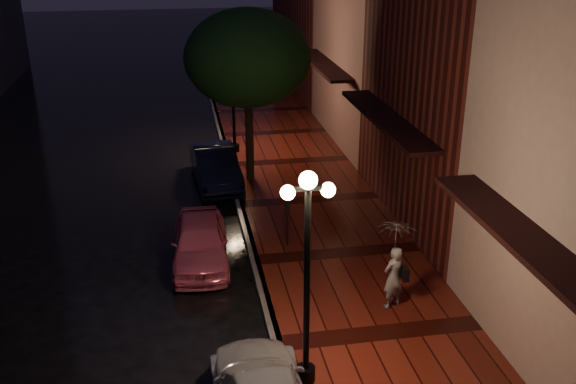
{
  "coord_description": "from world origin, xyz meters",
  "views": [
    {
      "loc": [
        -1.74,
        -14.88,
        8.23
      ],
      "look_at": [
        1.15,
        1.49,
        1.4
      ],
      "focal_mm": 40.0,
      "sensor_mm": 36.0,
      "label": 1
    }
  ],
  "objects_px": {
    "streetlamp_far": "(233,90)",
    "streetlamp_near": "(307,269)",
    "pink_car": "(200,242)",
    "woman_with_umbrella": "(395,252)",
    "street_tree": "(248,61)",
    "navy_car": "(215,166)",
    "parking_meter": "(288,220)"
  },
  "relations": [
    {
      "from": "streetlamp_far",
      "to": "streetlamp_near",
      "type": "bearing_deg",
      "value": -90.0
    },
    {
      "from": "streetlamp_far",
      "to": "pink_car",
      "type": "xyz_separation_m",
      "value": [
        -1.76,
        -8.61,
        -1.99
      ]
    },
    {
      "from": "streetlamp_near",
      "to": "woman_with_umbrella",
      "type": "distance_m",
      "value": 3.5
    },
    {
      "from": "street_tree",
      "to": "pink_car",
      "type": "distance_m",
      "value": 6.97
    },
    {
      "from": "pink_car",
      "to": "navy_car",
      "type": "bearing_deg",
      "value": 84.24
    },
    {
      "from": "navy_car",
      "to": "street_tree",
      "type": "bearing_deg",
      "value": -6.68
    },
    {
      "from": "navy_car",
      "to": "parking_meter",
      "type": "height_order",
      "value": "parking_meter"
    },
    {
      "from": "street_tree",
      "to": "navy_car",
      "type": "relative_size",
      "value": 1.45
    },
    {
      "from": "parking_meter",
      "to": "streetlamp_near",
      "type": "bearing_deg",
      "value": -109.67
    },
    {
      "from": "streetlamp_far",
      "to": "woman_with_umbrella",
      "type": "height_order",
      "value": "streetlamp_far"
    },
    {
      "from": "pink_car",
      "to": "parking_meter",
      "type": "xyz_separation_m",
      "value": [
        2.41,
        0.33,
        0.28
      ]
    },
    {
      "from": "streetlamp_near",
      "to": "pink_car",
      "type": "xyz_separation_m",
      "value": [
        -1.76,
        5.39,
        -1.99
      ]
    },
    {
      "from": "pink_car",
      "to": "streetlamp_far",
      "type": "bearing_deg",
      "value": 80.83
    },
    {
      "from": "streetlamp_far",
      "to": "pink_car",
      "type": "height_order",
      "value": "streetlamp_far"
    },
    {
      "from": "streetlamp_far",
      "to": "woman_with_umbrella",
      "type": "bearing_deg",
      "value": -78.1
    },
    {
      "from": "pink_car",
      "to": "woman_with_umbrella",
      "type": "xyz_separation_m",
      "value": [
        4.24,
        -3.15,
        0.94
      ]
    },
    {
      "from": "pink_car",
      "to": "parking_meter",
      "type": "distance_m",
      "value": 2.44
    },
    {
      "from": "pink_car",
      "to": "woman_with_umbrella",
      "type": "height_order",
      "value": "woman_with_umbrella"
    },
    {
      "from": "pink_car",
      "to": "woman_with_umbrella",
      "type": "relative_size",
      "value": 1.7
    },
    {
      "from": "street_tree",
      "to": "parking_meter",
      "type": "bearing_deg",
      "value": -85.76
    },
    {
      "from": "woman_with_umbrella",
      "to": "parking_meter",
      "type": "distance_m",
      "value": 3.99
    },
    {
      "from": "streetlamp_near",
      "to": "pink_car",
      "type": "distance_m",
      "value": 6.01
    },
    {
      "from": "pink_car",
      "to": "navy_car",
      "type": "relative_size",
      "value": 0.9
    },
    {
      "from": "woman_with_umbrella",
      "to": "parking_meter",
      "type": "relative_size",
      "value": 1.72
    },
    {
      "from": "navy_car",
      "to": "streetlamp_far",
      "type": "bearing_deg",
      "value": 67.94
    },
    {
      "from": "pink_car",
      "to": "navy_car",
      "type": "height_order",
      "value": "navy_car"
    },
    {
      "from": "street_tree",
      "to": "navy_car",
      "type": "bearing_deg",
      "value": 177.57
    },
    {
      "from": "streetlamp_far",
      "to": "street_tree",
      "type": "relative_size",
      "value": 0.74
    },
    {
      "from": "streetlamp_near",
      "to": "woman_with_umbrella",
      "type": "bearing_deg",
      "value": 42.01
    },
    {
      "from": "navy_car",
      "to": "parking_meter",
      "type": "xyz_separation_m",
      "value": [
        1.6,
        -5.33,
        0.24
      ]
    },
    {
      "from": "streetlamp_far",
      "to": "woman_with_umbrella",
      "type": "distance_m",
      "value": 12.07
    },
    {
      "from": "parking_meter",
      "to": "woman_with_umbrella",
      "type": "bearing_deg",
      "value": -75.45
    }
  ]
}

